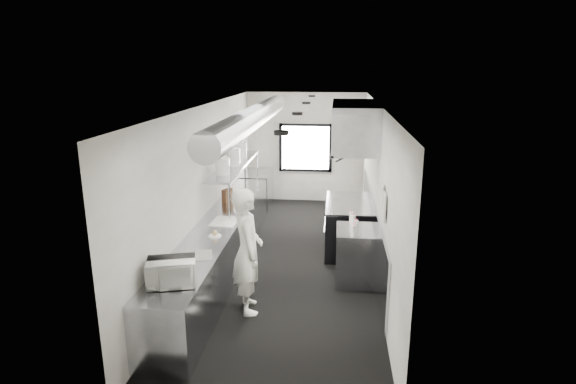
% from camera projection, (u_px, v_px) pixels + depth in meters
% --- Properties ---
extents(floor, '(3.00, 8.00, 0.01)m').
position_uv_depth(floor, '(290.00, 261.00, 8.56)').
color(floor, black).
rests_on(floor, ground).
extents(ceiling, '(3.00, 8.00, 0.01)m').
position_uv_depth(ceiling, '(290.00, 106.00, 7.83)').
color(ceiling, silver).
rests_on(ceiling, wall_back).
extents(wall_back, '(3.00, 0.02, 2.80)m').
position_uv_depth(wall_back, '(306.00, 148.00, 12.03)').
color(wall_back, silver).
rests_on(wall_back, floor).
extents(wall_front, '(3.00, 0.02, 2.80)m').
position_uv_depth(wall_front, '(248.00, 294.00, 4.35)').
color(wall_front, silver).
rests_on(wall_front, floor).
extents(wall_left, '(0.02, 8.00, 2.80)m').
position_uv_depth(wall_left, '(206.00, 184.00, 8.34)').
color(wall_left, silver).
rests_on(wall_left, floor).
extents(wall_right, '(0.02, 8.00, 2.80)m').
position_uv_depth(wall_right, '(377.00, 189.00, 8.04)').
color(wall_right, silver).
rests_on(wall_right, floor).
extents(wall_cladding, '(0.03, 5.50, 1.10)m').
position_uv_depth(wall_cladding, '(372.00, 230.00, 8.56)').
color(wall_cladding, '#959AA3').
rests_on(wall_cladding, wall_right).
extents(hvac_duct, '(0.40, 6.40, 0.40)m').
position_uv_depth(hvac_duct, '(253.00, 118.00, 8.34)').
color(hvac_duct, '#979B9F').
rests_on(hvac_duct, ceiling).
extents(service_window, '(1.36, 0.05, 1.25)m').
position_uv_depth(service_window, '(305.00, 148.00, 12.00)').
color(service_window, white).
rests_on(service_window, wall_back).
extents(exhaust_hood, '(0.81, 2.20, 0.88)m').
position_uv_depth(exhaust_hood, '(354.00, 126.00, 8.50)').
color(exhaust_hood, '#959AA3').
rests_on(exhaust_hood, ceiling).
extents(prep_counter, '(0.70, 6.00, 0.90)m').
position_uv_depth(prep_counter, '(221.00, 245.00, 8.08)').
color(prep_counter, '#959AA3').
rests_on(prep_counter, floor).
extents(pass_shelf, '(0.45, 3.00, 0.68)m').
position_uv_depth(pass_shelf, '(235.00, 166.00, 9.24)').
color(pass_shelf, '#959AA3').
rests_on(pass_shelf, prep_counter).
extents(range, '(0.88, 1.60, 0.94)m').
position_uv_depth(range, '(347.00, 226.00, 9.01)').
color(range, black).
rests_on(range, floor).
extents(bottle_station, '(0.65, 0.80, 0.90)m').
position_uv_depth(bottle_station, '(356.00, 255.00, 7.66)').
color(bottle_station, '#959AA3').
rests_on(bottle_station, floor).
extents(far_work_table, '(0.70, 1.20, 0.90)m').
position_uv_depth(far_work_table, '(257.00, 190.00, 11.63)').
color(far_work_table, '#959AA3').
rests_on(far_work_table, floor).
extents(notice_sheet_a, '(0.02, 0.28, 0.38)m').
position_uv_depth(notice_sheet_a, '(382.00, 197.00, 6.84)').
color(notice_sheet_a, beige).
rests_on(notice_sheet_a, wall_right).
extents(notice_sheet_b, '(0.02, 0.28, 0.38)m').
position_uv_depth(notice_sheet_b, '(384.00, 207.00, 6.52)').
color(notice_sheet_b, beige).
rests_on(notice_sheet_b, wall_right).
extents(line_cook, '(0.62, 0.77, 1.83)m').
position_uv_depth(line_cook, '(247.00, 251.00, 6.63)').
color(line_cook, white).
rests_on(line_cook, floor).
extents(microwave, '(0.62, 0.53, 0.32)m').
position_uv_depth(microwave, '(171.00, 272.00, 5.62)').
color(microwave, silver).
rests_on(microwave, prep_counter).
extents(deli_tub_a, '(0.17, 0.17, 0.10)m').
position_uv_depth(deli_tub_a, '(158.00, 278.00, 5.72)').
color(deli_tub_a, silver).
rests_on(deli_tub_a, prep_counter).
extents(deli_tub_b, '(0.16, 0.16, 0.10)m').
position_uv_depth(deli_tub_b, '(171.00, 262.00, 6.17)').
color(deli_tub_b, silver).
rests_on(deli_tub_b, prep_counter).
extents(newspaper, '(0.39, 0.44, 0.01)m').
position_uv_depth(newspaper, '(202.00, 255.00, 6.50)').
color(newspaper, beige).
rests_on(newspaper, prep_counter).
extents(small_plate, '(0.23, 0.23, 0.02)m').
position_uv_depth(small_plate, '(215.00, 236.00, 7.23)').
color(small_plate, white).
rests_on(small_plate, prep_counter).
extents(pastry, '(0.08, 0.08, 0.08)m').
position_uv_depth(pastry, '(215.00, 233.00, 7.21)').
color(pastry, tan).
rests_on(pastry, small_plate).
extents(cutting_board, '(0.43, 0.56, 0.02)m').
position_uv_depth(cutting_board, '(225.00, 222.00, 7.89)').
color(cutting_board, silver).
rests_on(cutting_board, prep_counter).
extents(knife_block, '(0.19, 0.25, 0.25)m').
position_uv_depth(knife_block, '(227.00, 195.00, 9.04)').
color(knife_block, '#52361D').
rests_on(knife_block, prep_counter).
extents(plate_stack_a, '(0.34, 0.34, 0.30)m').
position_uv_depth(plate_stack_a, '(223.00, 166.00, 8.33)').
color(plate_stack_a, white).
rests_on(plate_stack_a, pass_shelf).
extents(plate_stack_b, '(0.33, 0.33, 0.34)m').
position_uv_depth(plate_stack_b, '(233.00, 157.00, 9.04)').
color(plate_stack_b, white).
rests_on(plate_stack_b, pass_shelf).
extents(plate_stack_c, '(0.27, 0.27, 0.35)m').
position_uv_depth(plate_stack_c, '(237.00, 152.00, 9.50)').
color(plate_stack_c, white).
rests_on(plate_stack_c, pass_shelf).
extents(plate_stack_d, '(0.25, 0.25, 0.34)m').
position_uv_depth(plate_stack_d, '(242.00, 150.00, 9.74)').
color(plate_stack_d, white).
rests_on(plate_stack_d, pass_shelf).
extents(squeeze_bottle_a, '(0.06, 0.06, 0.18)m').
position_uv_depth(squeeze_bottle_a, '(354.00, 231.00, 7.22)').
color(squeeze_bottle_a, silver).
rests_on(squeeze_bottle_a, bottle_station).
extents(squeeze_bottle_b, '(0.07, 0.07, 0.17)m').
position_uv_depth(squeeze_bottle_b, '(355.00, 227.00, 7.38)').
color(squeeze_bottle_b, silver).
rests_on(squeeze_bottle_b, bottle_station).
extents(squeeze_bottle_c, '(0.06, 0.06, 0.17)m').
position_uv_depth(squeeze_bottle_c, '(356.00, 225.00, 7.49)').
color(squeeze_bottle_c, silver).
rests_on(squeeze_bottle_c, bottle_station).
extents(squeeze_bottle_d, '(0.08, 0.08, 0.20)m').
position_uv_depth(squeeze_bottle_d, '(353.00, 221.00, 7.64)').
color(squeeze_bottle_d, silver).
rests_on(squeeze_bottle_d, bottle_station).
extents(squeeze_bottle_e, '(0.08, 0.08, 0.19)m').
position_uv_depth(squeeze_bottle_e, '(351.00, 217.00, 7.83)').
color(squeeze_bottle_e, silver).
rests_on(squeeze_bottle_e, bottle_station).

